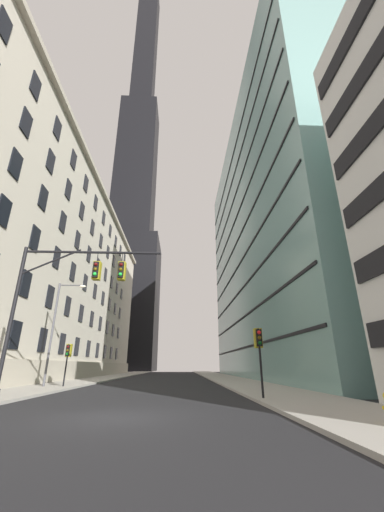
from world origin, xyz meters
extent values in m
cube|color=black|center=(0.00, 0.00, -0.05)|extent=(102.00, 160.00, 0.10)
cube|color=#A8A399|center=(8.50, 0.00, 0.07)|extent=(5.00, 160.00, 0.15)
cube|color=beige|center=(-17.62, 30.31, 14.64)|extent=(13.23, 72.61, 29.28)
cube|color=#B2A893|center=(-10.75, 30.31, 28.58)|extent=(0.70, 72.61, 0.60)
cube|color=#B2A893|center=(-10.85, 30.31, 1.10)|extent=(0.50, 72.61, 2.20)
cube|color=black|center=(-10.95, 13.00, 4.00)|extent=(0.14, 1.40, 2.20)
cube|color=black|center=(-10.95, 18.00, 4.00)|extent=(0.14, 1.40, 2.20)
cube|color=black|center=(-10.95, 23.00, 4.00)|extent=(0.14, 1.40, 2.20)
cube|color=black|center=(-10.95, 28.00, 4.00)|extent=(0.14, 1.40, 2.20)
cube|color=black|center=(-10.95, 33.00, 4.00)|extent=(0.14, 1.40, 2.20)
cube|color=black|center=(-10.95, 38.00, 4.00)|extent=(0.14, 1.40, 2.20)
cube|color=black|center=(-10.95, 43.00, 4.00)|extent=(0.14, 1.40, 2.20)
cube|color=black|center=(-10.95, 48.00, 4.00)|extent=(0.14, 1.40, 2.20)
cube|color=black|center=(-10.95, 53.00, 4.00)|extent=(0.14, 1.40, 2.20)
cube|color=black|center=(-10.95, 13.00, 8.20)|extent=(0.14, 1.40, 2.20)
cube|color=black|center=(-10.95, 18.00, 8.20)|extent=(0.14, 1.40, 2.20)
cube|color=black|center=(-10.95, 23.00, 8.20)|extent=(0.14, 1.40, 2.20)
cube|color=black|center=(-10.95, 28.00, 8.20)|extent=(0.14, 1.40, 2.20)
cube|color=black|center=(-10.95, 33.00, 8.20)|extent=(0.14, 1.40, 2.20)
cube|color=black|center=(-10.95, 38.00, 8.20)|extent=(0.14, 1.40, 2.20)
cube|color=black|center=(-10.95, 43.00, 8.20)|extent=(0.14, 1.40, 2.20)
cube|color=black|center=(-10.95, 48.00, 8.20)|extent=(0.14, 1.40, 2.20)
cube|color=black|center=(-10.95, 53.00, 8.20)|extent=(0.14, 1.40, 2.20)
cube|color=black|center=(-10.95, 8.00, 12.40)|extent=(0.14, 1.40, 2.20)
cube|color=black|center=(-10.95, 13.00, 12.40)|extent=(0.14, 1.40, 2.20)
cube|color=black|center=(-10.95, 18.00, 12.40)|extent=(0.14, 1.40, 2.20)
cube|color=black|center=(-10.95, 23.00, 12.40)|extent=(0.14, 1.40, 2.20)
cube|color=black|center=(-10.95, 28.00, 12.40)|extent=(0.14, 1.40, 2.20)
cube|color=black|center=(-10.95, 33.00, 12.40)|extent=(0.14, 1.40, 2.20)
cube|color=black|center=(-10.95, 38.00, 12.40)|extent=(0.14, 1.40, 2.20)
cube|color=black|center=(-10.95, 43.00, 12.40)|extent=(0.14, 1.40, 2.20)
cube|color=black|center=(-10.95, 48.00, 12.40)|extent=(0.14, 1.40, 2.20)
cube|color=black|center=(-10.95, 53.00, 12.40)|extent=(0.14, 1.40, 2.20)
cube|color=black|center=(-10.95, 8.00, 16.60)|extent=(0.14, 1.40, 2.20)
cube|color=black|center=(-10.95, 13.00, 16.60)|extent=(0.14, 1.40, 2.20)
cube|color=black|center=(-10.95, 18.00, 16.60)|extent=(0.14, 1.40, 2.20)
cube|color=black|center=(-10.95, 23.00, 16.60)|extent=(0.14, 1.40, 2.20)
cube|color=black|center=(-10.95, 28.00, 16.60)|extent=(0.14, 1.40, 2.20)
cube|color=black|center=(-10.95, 33.00, 16.60)|extent=(0.14, 1.40, 2.20)
cube|color=black|center=(-10.95, 38.00, 16.60)|extent=(0.14, 1.40, 2.20)
cube|color=black|center=(-10.95, 43.00, 16.60)|extent=(0.14, 1.40, 2.20)
cube|color=black|center=(-10.95, 48.00, 16.60)|extent=(0.14, 1.40, 2.20)
cube|color=black|center=(-10.95, 53.00, 16.60)|extent=(0.14, 1.40, 2.20)
cube|color=black|center=(-10.95, 8.00, 20.80)|extent=(0.14, 1.40, 2.20)
cube|color=black|center=(-10.95, 13.00, 20.80)|extent=(0.14, 1.40, 2.20)
cube|color=black|center=(-10.95, 18.00, 20.80)|extent=(0.14, 1.40, 2.20)
cube|color=black|center=(-10.95, 23.00, 20.80)|extent=(0.14, 1.40, 2.20)
cube|color=black|center=(-10.95, 28.00, 20.80)|extent=(0.14, 1.40, 2.20)
cube|color=black|center=(-10.95, 33.00, 20.80)|extent=(0.14, 1.40, 2.20)
cube|color=black|center=(-10.95, 38.00, 20.80)|extent=(0.14, 1.40, 2.20)
cube|color=black|center=(-10.95, 43.00, 20.80)|extent=(0.14, 1.40, 2.20)
cube|color=black|center=(-10.95, 48.00, 20.80)|extent=(0.14, 1.40, 2.20)
cube|color=black|center=(-10.95, 53.00, 20.80)|extent=(0.14, 1.40, 2.20)
cube|color=black|center=(-10.95, 3.00, 25.00)|extent=(0.14, 1.40, 2.20)
cube|color=black|center=(-10.95, 8.00, 25.00)|extent=(0.14, 1.40, 2.20)
cube|color=black|center=(-10.95, 13.00, 25.00)|extent=(0.14, 1.40, 2.20)
cube|color=black|center=(-10.95, 18.00, 25.00)|extent=(0.14, 1.40, 2.20)
cube|color=black|center=(-10.95, 23.00, 25.00)|extent=(0.14, 1.40, 2.20)
cube|color=black|center=(-10.95, 28.00, 25.00)|extent=(0.14, 1.40, 2.20)
cube|color=black|center=(-10.95, 33.00, 25.00)|extent=(0.14, 1.40, 2.20)
cube|color=black|center=(-10.95, 38.00, 25.00)|extent=(0.14, 1.40, 2.20)
cube|color=black|center=(-10.95, 43.00, 25.00)|extent=(0.14, 1.40, 2.20)
cube|color=black|center=(-10.95, 48.00, 25.00)|extent=(0.14, 1.40, 2.20)
cube|color=black|center=(-10.95, 53.00, 25.00)|extent=(0.14, 1.40, 2.20)
cube|color=black|center=(-17.29, 93.23, 23.00)|extent=(22.33, 22.33, 46.00)
cube|color=black|center=(-17.29, 93.23, 79.45)|extent=(15.63, 15.63, 66.90)
cube|color=black|center=(-17.29, 93.23, 154.72)|extent=(10.05, 10.05, 83.63)
cube|color=black|center=(10.95, -2.83, 15.00)|extent=(0.16, 9.53, 1.10)
cube|color=black|center=(10.95, -2.83, 18.00)|extent=(0.16, 9.53, 1.10)
cube|color=gray|center=(19.85, 31.34, 21.13)|extent=(17.69, 51.93, 42.26)
cube|color=black|center=(10.96, 31.34, 4.00)|extent=(0.12, 50.93, 0.24)
cube|color=black|center=(10.96, 31.34, 8.00)|extent=(0.12, 50.93, 0.24)
cube|color=black|center=(10.96, 31.34, 12.00)|extent=(0.12, 50.93, 0.24)
cube|color=black|center=(10.96, 31.34, 16.00)|extent=(0.12, 50.93, 0.24)
cube|color=black|center=(10.96, 31.34, 20.00)|extent=(0.12, 50.93, 0.24)
cube|color=black|center=(10.96, 31.34, 24.00)|extent=(0.12, 50.93, 0.24)
cube|color=black|center=(10.96, 31.34, 28.00)|extent=(0.12, 50.93, 0.24)
cube|color=black|center=(10.96, 31.34, 32.00)|extent=(0.12, 50.93, 0.24)
cube|color=black|center=(10.96, 31.34, 36.00)|extent=(0.12, 50.93, 0.24)
cylinder|color=black|center=(-6.60, 4.15, 4.08)|extent=(0.20, 0.20, 7.86)
cylinder|color=black|center=(-2.79, 4.15, 7.76)|extent=(7.62, 0.14, 0.14)
cylinder|color=black|center=(-5.07, 4.15, 7.16)|extent=(3.13, 0.10, 1.58)
cylinder|color=black|center=(-2.53, 4.15, 7.46)|extent=(0.04, 0.04, 0.60)
cube|color=black|center=(-2.53, 4.15, 6.71)|extent=(0.30, 0.30, 0.90)
cube|color=olive|center=(-2.53, 4.32, 6.71)|extent=(0.40, 0.40, 1.04)
sphere|color=#450808|center=(-2.53, 3.99, 6.99)|extent=(0.20, 0.20, 0.20)
sphere|color=#4B3A08|center=(-2.53, 3.99, 6.71)|extent=(0.20, 0.20, 0.20)
sphere|color=green|center=(-2.53, 3.99, 6.43)|extent=(0.20, 0.20, 0.20)
cylinder|color=black|center=(-1.14, 4.15, 7.46)|extent=(0.04, 0.04, 0.60)
cube|color=black|center=(-1.14, 4.15, 6.71)|extent=(0.30, 0.30, 0.90)
cube|color=olive|center=(-1.14, 4.32, 6.71)|extent=(0.40, 0.40, 1.04)
sphere|color=#450808|center=(-1.14, 3.99, 6.99)|extent=(0.20, 0.20, 0.20)
sphere|color=#4B3A08|center=(-1.14, 3.99, 6.71)|extent=(0.20, 0.20, 0.20)
sphere|color=green|center=(-1.14, 3.99, 6.43)|extent=(0.20, 0.20, 0.20)
cylinder|color=black|center=(6.51, 4.78, 1.89)|extent=(0.12, 0.12, 3.48)
cube|color=black|center=(6.51, 4.78, 3.13)|extent=(0.30, 0.30, 0.90)
cube|color=olive|center=(6.51, 4.95, 3.13)|extent=(0.40, 0.40, 1.04)
sphere|color=red|center=(6.51, 4.62, 3.41)|extent=(0.20, 0.20, 0.20)
sphere|color=#4B3A08|center=(6.51, 4.62, 3.13)|extent=(0.20, 0.20, 0.20)
sphere|color=#083D10|center=(6.51, 4.62, 2.85)|extent=(0.20, 0.20, 0.20)
cylinder|color=black|center=(-7.17, 14.57, 1.78)|extent=(0.12, 0.12, 3.26)
cube|color=black|center=(-7.17, 14.57, 2.91)|extent=(0.30, 0.30, 0.90)
cube|color=olive|center=(-7.17, 14.74, 2.91)|extent=(0.40, 0.40, 1.04)
sphere|color=#450808|center=(-7.17, 14.41, 3.19)|extent=(0.20, 0.20, 0.20)
sphere|color=#4B3A08|center=(-7.17, 14.41, 2.91)|extent=(0.20, 0.20, 0.20)
sphere|color=green|center=(-7.17, 14.41, 2.63)|extent=(0.20, 0.20, 0.20)
cylinder|color=#47474C|center=(-8.67, 14.40, 4.39)|extent=(0.18, 0.18, 8.49)
cylinder|color=#47474C|center=(-7.64, 14.40, 8.49)|extent=(2.06, 0.10, 0.10)
ellipsoid|color=#EFE5C6|center=(-6.61, 14.40, 8.39)|extent=(0.56, 0.32, 0.24)
camera|label=1|loc=(2.21, -11.68, 1.71)|focal=20.63mm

